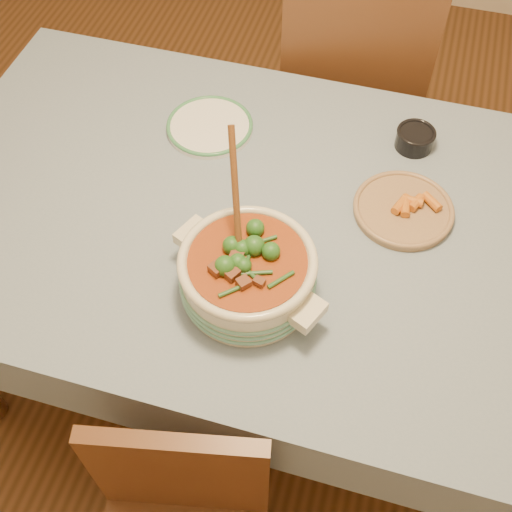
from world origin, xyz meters
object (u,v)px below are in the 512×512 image
(condiment_bowl, at_px, (415,138))
(fried_plate, at_px, (404,208))
(stew_casserole, at_px, (248,271))
(dining_table, at_px, (248,233))
(white_plate, at_px, (210,126))
(chair_far, at_px, (349,86))

(condiment_bowl, height_order, fried_plate, condiment_bowl)
(stew_casserole, distance_m, condiment_bowl, 0.64)
(stew_casserole, height_order, condiment_bowl, stew_casserole)
(dining_table, distance_m, white_plate, 0.32)
(chair_far, bearing_deg, stew_casserole, 74.89)
(white_plate, distance_m, fried_plate, 0.57)
(dining_table, relative_size, stew_casserole, 4.37)
(stew_casserole, distance_m, fried_plate, 0.45)
(chair_far, bearing_deg, white_plate, 48.05)
(stew_casserole, height_order, fried_plate, stew_casserole)
(stew_casserole, xyz_separation_m, chair_far, (0.06, 1.00, -0.27))
(fried_plate, bearing_deg, chair_far, 109.87)
(condiment_bowl, distance_m, fried_plate, 0.24)
(fried_plate, xyz_separation_m, chair_far, (-0.24, 0.68, -0.22))
(white_plate, relative_size, fried_plate, 1.02)
(fried_plate, bearing_deg, white_plate, 164.70)
(stew_casserole, bearing_deg, chair_far, 86.64)
(fried_plate, bearing_deg, condiment_bowl, 91.65)
(condiment_bowl, bearing_deg, white_plate, -170.83)
(dining_table, distance_m, chair_far, 0.79)
(stew_casserole, xyz_separation_m, white_plate, (-0.25, 0.47, -0.06))
(stew_casserole, relative_size, fried_plate, 1.28)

